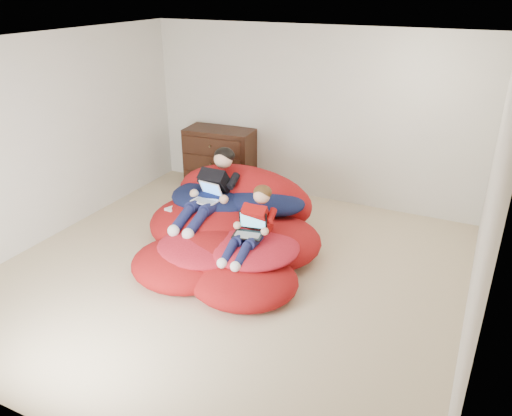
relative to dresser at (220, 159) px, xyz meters
The scene contains 9 objects.
room_shell 2.61m from the dresser, 58.68° to the right, with size 5.10×5.10×2.77m.
dresser is the anchor object (origin of this frame).
beanbag_pile 2.06m from the dresser, 57.55° to the right, with size 2.29×2.42×0.90m.
cream_pillow 1.15m from the dresser, 59.47° to the right, with size 0.49×0.31×0.31m, color beige.
older_boy 1.77m from the dresser, 63.76° to the right, with size 0.36×1.26×0.78m.
younger_boy 2.59m from the dresser, 52.50° to the right, with size 0.30×0.98×0.64m.
laptop_white 1.85m from the dresser, 65.20° to the right, with size 0.32×0.33×0.21m.
laptop_black 2.64m from the dresser, 53.37° to the right, with size 0.35×0.32×0.24m.
power_adapter 1.88m from the dresser, 79.15° to the right, with size 0.14×0.14×0.05m, color white.
Camera 1 is at (2.39, -4.26, 3.03)m, focal length 35.00 mm.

